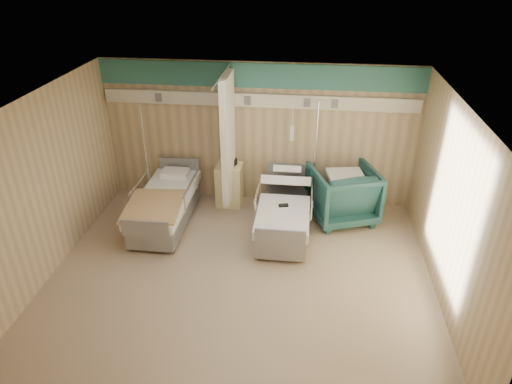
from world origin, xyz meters
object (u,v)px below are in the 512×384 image
Objects in this scene: bed_right at (284,217)px; visitor_armchair at (343,194)px; bed_left at (166,209)px; bedside_cabinet at (229,185)px; iv_stand_left at (150,183)px; iv_stand_right at (313,190)px.

visitor_armchair reaches higher than bed_right.
bedside_cabinet reaches higher than bed_left.
iv_stand_left is (-2.77, 0.80, 0.11)m from bed_right.
bed_right is 1.23m from visitor_armchair.
bedside_cabinet is at bearing 141.95° from bed_right.
iv_stand_right is (1.65, -0.11, 0.04)m from bedside_cabinet.
bedside_cabinet is at bearing 176.29° from iv_stand_right.
visitor_armchair is 0.52× the size of iv_stand_right.
bed_left is 0.99m from iv_stand_left.
iv_stand_left reaches higher than visitor_armchair.
bed_left is 2.82m from iv_stand_right.
iv_stand_right is (-0.56, 0.19, -0.07)m from visitor_armchair.
bed_right is 1.00× the size of bed_left.
bed_left is 3.32m from visitor_armchair.
bed_left is 1.39m from bedside_cabinet.
bedside_cabinet is 1.65m from iv_stand_right.
iv_stand_right is at bearing 57.77° from bed_right.
bed_right is at bearing -16.22° from iv_stand_left.
visitor_armchair is (2.21, -0.30, 0.10)m from bedside_cabinet.
iv_stand_right reaches higher than iv_stand_left.
iv_stand_left is at bearing 179.79° from iv_stand_right.
bed_right is at bearing -122.23° from iv_stand_right.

